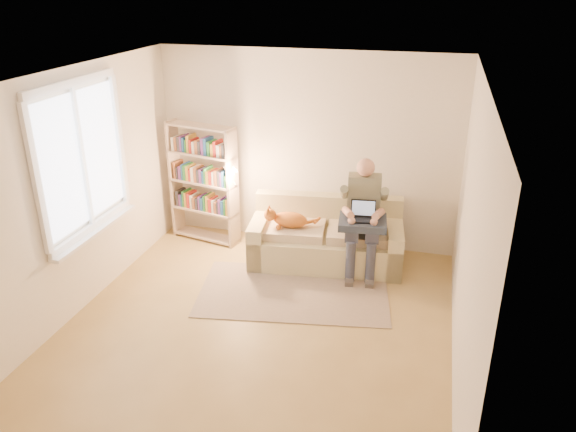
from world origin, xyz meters
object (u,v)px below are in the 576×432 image
(laptop, at_px, (363,214))
(person, at_px, (363,211))
(bookshelf, at_px, (203,178))
(cat, at_px, (289,219))
(sofa, at_px, (326,241))

(laptop, bearing_deg, person, 89.49)
(laptop, distance_m, bookshelf, 2.28)
(cat, xyz_separation_m, laptop, (0.92, -0.05, 0.19))
(cat, bearing_deg, laptop, -9.76)
(sofa, xyz_separation_m, bookshelf, (-1.76, 0.23, 0.62))
(cat, xyz_separation_m, bookshelf, (-1.31, 0.40, 0.29))
(cat, bearing_deg, person, -1.65)
(sofa, xyz_separation_m, person, (0.46, -0.09, 0.50))
(laptop, bearing_deg, bookshelf, 161.73)
(person, distance_m, cat, 0.93)
(person, relative_size, laptop, 4.36)
(person, xyz_separation_m, laptop, (0.01, -0.13, 0.01))
(person, xyz_separation_m, cat, (-0.91, -0.08, -0.17))
(bookshelf, bearing_deg, sofa, 4.63)
(laptop, xyz_separation_m, bookshelf, (-2.24, 0.45, 0.11))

